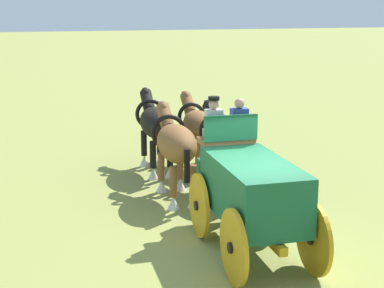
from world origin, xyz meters
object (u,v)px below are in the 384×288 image
Objects in this scene: show_wagon at (250,189)px; draft_horse_rear_near at (175,145)px; draft_horse_lead_off at (198,126)px; draft_horse_lead_near at (155,124)px; draft_horse_rear_off at (225,142)px.

draft_horse_rear_near is at bearing 6.51° from show_wagon.
draft_horse_rear_near reaches higher than draft_horse_lead_off.
draft_horse_rear_near is 2.92m from draft_horse_lead_off.
draft_horse_rear_near is 0.98× the size of draft_horse_lead_off.
draft_horse_rear_off is at bearing -157.22° from draft_horse_lead_near.
draft_horse_lead_near is at bearing 2.25° from show_wagon.
draft_horse_lead_near is (2.69, 1.13, 0.04)m from draft_horse_rear_off.
draft_horse_lead_off is (-0.08, -1.30, -0.13)m from draft_horse_lead_near.
draft_horse_rear_near is 2.61m from draft_horse_lead_near.
draft_horse_lead_near reaches higher than draft_horse_lead_off.
draft_horse_rear_off is at bearing -93.77° from draft_horse_rear_near.
show_wagon is at bearing -173.49° from draft_horse_rear_near.
draft_horse_rear_off is at bearing -13.97° from show_wagon.
draft_horse_rear_off is 2.62m from draft_horse_lead_off.
draft_horse_lead_off is at bearing -9.70° from show_wagon.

